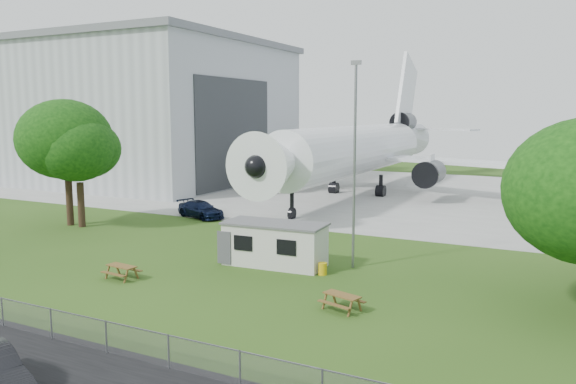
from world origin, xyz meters
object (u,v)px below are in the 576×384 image
at_px(airliner, 360,148).
at_px(hangar, 119,111).
at_px(picnic_west, 122,279).
at_px(site_cabin, 275,244).
at_px(picnic_east, 342,310).

bearing_deg(airliner, hangar, 179.78).
height_order(hangar, picnic_west, hangar).
relative_size(site_cabin, picnic_west, 3.79).
distance_m(airliner, site_cabin, 32.08).
relative_size(hangar, picnic_east, 23.89).
bearing_deg(airliner, site_cabin, -79.49).
height_order(airliner, picnic_east, airliner).
bearing_deg(site_cabin, hangar, 143.04).
relative_size(airliner, site_cabin, 6.99).
bearing_deg(hangar, site_cabin, -36.96).
xyz_separation_m(site_cabin, picnic_west, (-6.29, -6.36, -1.31)).
xyz_separation_m(hangar, picnic_east, (48.28, -36.95, -9.41)).
height_order(site_cabin, picnic_west, site_cabin).
distance_m(picnic_west, picnic_east, 12.81).
bearing_deg(site_cabin, picnic_west, -134.68).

